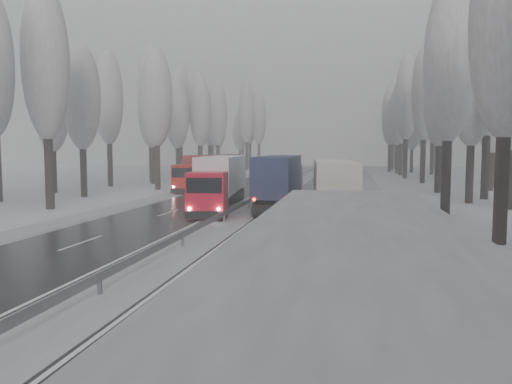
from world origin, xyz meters
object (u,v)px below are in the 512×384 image
(truck_red_red, at_px, (211,169))
(truck_red_white, at_px, (221,178))
(box_truck_distant, at_px, (326,168))
(truck_grey_tarp, at_px, (355,376))
(truck_cream_box, at_px, (333,184))
(truck_blue_box, at_px, (281,177))

(truck_red_red, bearing_deg, truck_red_white, -65.97)
(box_truck_distant, bearing_deg, truck_grey_tarp, -79.73)
(truck_cream_box, relative_size, box_truck_distant, 1.85)
(truck_grey_tarp, relative_size, box_truck_distant, 1.80)
(truck_red_red, bearing_deg, box_truck_distant, 71.77)
(truck_cream_box, height_order, truck_red_white, truck_red_white)
(truck_red_white, bearing_deg, truck_red_red, 101.62)
(truck_grey_tarp, bearing_deg, truck_red_white, 106.56)
(truck_red_white, bearing_deg, truck_blue_box, 8.91)
(truck_cream_box, relative_size, truck_red_red, 0.97)
(box_truck_distant, height_order, truck_red_white, truck_red_white)
(box_truck_distant, distance_m, truck_red_red, 29.88)
(truck_blue_box, xyz_separation_m, truck_red_white, (-4.61, -1.30, -0.02))
(truck_blue_box, bearing_deg, truck_red_red, 120.80)
(truck_grey_tarp, bearing_deg, truck_cream_box, 91.97)
(truck_grey_tarp, xyz_separation_m, truck_cream_box, (-1.26, 29.21, 0.05))
(truck_red_white, distance_m, truck_red_red, 18.60)
(truck_red_white, bearing_deg, box_truck_distant, 75.35)
(truck_red_red, bearing_deg, truck_cream_box, -49.98)
(box_truck_distant, bearing_deg, truck_red_red, -106.49)
(truck_cream_box, height_order, truck_red_red, truck_red_red)
(box_truck_distant, bearing_deg, truck_red_white, -90.49)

